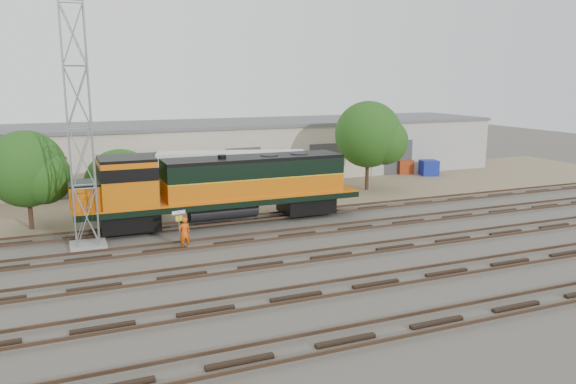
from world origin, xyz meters
name	(u,v)px	position (x,y,z in m)	size (l,w,h in m)	color
ground	(308,242)	(0.00, 0.00, 0.00)	(140.00, 140.00, 0.00)	#47423A
dirt_strip	(232,194)	(0.00, 15.00, 0.01)	(80.00, 16.00, 0.02)	#726047
tracks	(331,256)	(0.00, -3.00, 0.08)	(80.00, 20.40, 0.28)	black
warehouse	(207,151)	(0.04, 22.98, 2.65)	(58.40, 10.40, 5.30)	beige
locomotive	(218,186)	(-3.66, 6.00, 2.53)	(18.48, 3.24, 4.44)	black
signal_tower	(80,132)	(-11.85, 3.95, 6.49)	(1.96, 1.96, 13.29)	gray
sign_post	(179,220)	(-6.94, 2.61, 1.39)	(0.80, 0.22, 1.98)	gray
worker	(185,233)	(-6.87, 1.51, 0.91)	(0.66, 0.43, 1.81)	#E5540C
semi_trailer	(235,168)	(0.07, 14.15, 2.27)	(11.89, 5.70, 3.61)	silver
dumpster_blue	(429,168)	(20.46, 16.21, 0.75)	(1.60, 1.50, 1.50)	navy
dumpster_red	(404,167)	(18.86, 18.06, 0.70)	(1.50, 1.40, 1.40)	#923110
tree_west	(31,171)	(-14.66, 9.15, 3.73)	(5.01, 4.77, 6.24)	#382619
tree_mid	(125,187)	(-8.94, 10.49, 2.05)	(5.19, 4.95, 4.95)	#382619
tree_east	(372,136)	(11.45, 12.08, 4.59)	(5.85, 5.58, 7.53)	#382619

